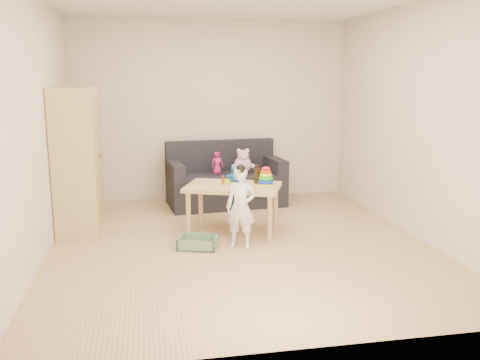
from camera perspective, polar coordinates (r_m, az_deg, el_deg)
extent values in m
plane|color=tan|center=(5.57, -0.03, -7.09)|extent=(4.50, 4.50, 0.00)
plane|color=beige|center=(7.52, -3.20, 7.80)|extent=(4.00, 0.00, 4.00)
plane|color=beige|center=(3.14, 7.50, 2.80)|extent=(4.00, 0.00, 4.00)
plane|color=beige|center=(5.32, -21.84, 5.56)|extent=(0.00, 4.50, 4.50)
plane|color=beige|center=(6.00, 19.21, 6.31)|extent=(0.00, 4.50, 4.50)
cube|color=tan|center=(6.22, -17.78, 2.19)|extent=(0.46, 0.92, 1.66)
cube|color=black|center=(7.17, -1.59, -1.05)|extent=(1.66, 0.95, 0.45)
cube|color=tan|center=(5.90, -0.77, -3.22)|extent=(1.23, 1.00, 0.56)
imported|color=white|center=(5.35, 0.10, -3.19)|extent=(0.36, 0.30, 0.84)
imported|color=#C3246D|center=(7.05, -2.59, 1.89)|extent=(0.17, 0.13, 0.32)
cylinder|color=#E6FF0D|center=(5.84, 2.91, -0.47)|extent=(0.17, 0.17, 0.02)
cylinder|color=silver|center=(5.82, 2.92, 0.50)|extent=(0.02, 0.02, 0.20)
torus|color=#0B2EBF|center=(5.84, 2.91, -0.18)|extent=(0.19, 0.19, 0.04)
torus|color=green|center=(5.83, 2.91, 0.20)|extent=(0.16, 0.16, 0.04)
torus|color=#E1FF0D|center=(5.82, 2.92, 0.58)|extent=(0.14, 0.14, 0.04)
torus|color=#D2480B|center=(5.81, 2.92, 0.94)|extent=(0.12, 0.12, 0.04)
torus|color=red|center=(5.81, 2.93, 1.29)|extent=(0.10, 0.10, 0.03)
cylinder|color=black|center=(5.93, 1.94, 0.46)|extent=(0.08, 0.08, 0.17)
cylinder|color=black|center=(5.91, 1.95, 1.41)|extent=(0.03, 0.03, 0.05)
cylinder|color=black|center=(5.91, 1.95, 1.68)|extent=(0.04, 0.04, 0.01)
cube|color=#CEDC17|center=(6.01, -1.43, -0.15)|extent=(0.28, 0.28, 0.02)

